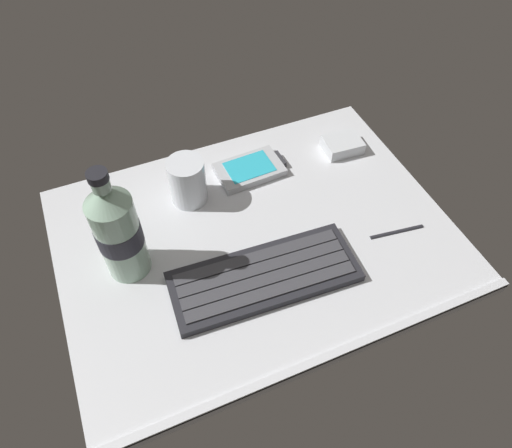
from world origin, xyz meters
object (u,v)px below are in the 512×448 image
at_px(charger_block, 342,145).
at_px(stylus_pen, 397,231).
at_px(handheld_device, 250,169).
at_px(juice_cup, 188,183).
at_px(water_bottle, 118,231).
at_px(keyboard, 264,276).

xyz_separation_m(charger_block, stylus_pen, (-0.02, -0.21, -0.01)).
bearing_deg(handheld_device, stylus_pen, -52.86).
relative_size(juice_cup, stylus_pen, 0.89).
height_order(water_bottle, charger_block, water_bottle).
distance_m(keyboard, handheld_device, 0.24).
bearing_deg(stylus_pen, handheld_device, 134.79).
bearing_deg(water_bottle, handheld_device, 25.26).
height_order(juice_cup, charger_block, juice_cup).
height_order(keyboard, juice_cup, juice_cup).
relative_size(keyboard, stylus_pen, 3.11).
xyz_separation_m(keyboard, water_bottle, (-0.18, 0.10, 0.08)).
bearing_deg(juice_cup, stylus_pen, -35.27).
bearing_deg(keyboard, handheld_device, 72.79).
relative_size(handheld_device, water_bottle, 0.63).
bearing_deg(water_bottle, stylus_pen, -14.03).
xyz_separation_m(handheld_device, water_bottle, (-0.25, -0.12, 0.08)).
distance_m(juice_cup, charger_block, 0.31).
relative_size(charger_block, stylus_pen, 0.74).
bearing_deg(water_bottle, juice_cup, 37.76).
bearing_deg(juice_cup, charger_block, 1.20).
height_order(handheld_device, stylus_pen, handheld_device).
bearing_deg(juice_cup, handheld_device, 8.44).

